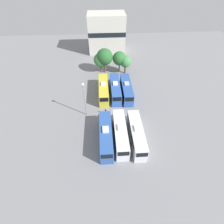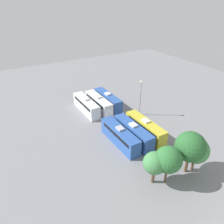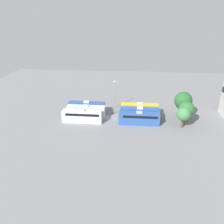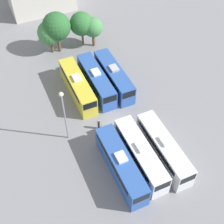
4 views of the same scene
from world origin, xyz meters
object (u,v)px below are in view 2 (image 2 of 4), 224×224
object	(u,v)px
tree_0	(196,150)
tree_2	(168,160)
bus_3	(145,128)
bus_5	(120,136)
bus_1	(99,103)
worker_person	(123,116)
tree_1	(190,147)
tree_3	(155,163)
light_pole	(141,93)
bus_4	(133,132)
bus_0	(108,100)
bus_2	(86,105)

from	to	relation	value
tree_0	tree_2	distance (m)	5.83
bus_3	bus_5	size ratio (longest dim) A/B	1.00
bus_1	worker_person	distance (m)	7.97
tree_1	tree_3	bearing A→B (deg)	-8.85
bus_3	bus_5	xyz separation A→B (m)	(6.09, -0.24, 0.00)
bus_5	worker_person	world-z (taller)	bus_5
bus_5	light_pole	world-z (taller)	light_pole
bus_5	light_pole	bearing A→B (deg)	-144.52
bus_4	bus_5	world-z (taller)	same
bus_0	light_pole	bearing A→B (deg)	118.19
bus_5	worker_person	distance (m)	9.67
light_pole	tree_2	bearing A→B (deg)	63.92
bus_0	bus_3	xyz separation A→B (m)	(-0.04, 15.72, 0.00)
light_pole	tree_3	bearing A→B (deg)	58.62
tree_2	tree_0	bearing A→B (deg)	177.27
tree_0	bus_1	bearing A→B (deg)	-82.80
bus_2	bus_0	bearing A→B (deg)	179.47
bus_4	bus_5	xyz separation A→B (m)	(2.96, -0.25, 0.00)
bus_2	tree_2	size ratio (longest dim) A/B	1.65
light_pole	bus_2	bearing A→B (deg)	-37.78
worker_person	tree_3	distance (m)	20.34
bus_0	bus_3	bearing A→B (deg)	90.14
bus_0	bus_2	size ratio (longest dim) A/B	1.00
tree_0	tree_2	world-z (taller)	tree_2
bus_2	bus_5	xyz separation A→B (m)	(-0.11, 15.53, 0.00)
tree_1	tree_2	distance (m)	4.58
bus_4	tree_1	size ratio (longest dim) A/B	1.43
bus_4	worker_person	xyz separation A→B (m)	(-2.86, -7.92, -0.96)
bus_5	tree_3	bearing A→B (deg)	84.95
bus_1	tree_0	world-z (taller)	tree_0
worker_person	bus_2	bearing A→B (deg)	-52.98
bus_1	tree_2	world-z (taller)	tree_2
bus_1	bus_2	world-z (taller)	same
worker_person	tree_0	bearing A→B (deg)	92.20
bus_5	worker_person	bearing A→B (deg)	-127.20
bus_3	bus_4	distance (m)	3.13
bus_0	tree_0	distance (m)	28.06
bus_2	light_pole	world-z (taller)	light_pole
bus_1	bus_5	xyz separation A→B (m)	(3.11, 15.10, 0.00)
worker_person	light_pole	world-z (taller)	light_pole
bus_1	tree_0	bearing A→B (deg)	97.20
bus_3	tree_3	bearing A→B (deg)	57.24
bus_5	tree_0	world-z (taller)	tree_0
bus_2	worker_person	distance (m)	9.89
tree_3	bus_2	bearing A→B (deg)	-91.89
bus_3	worker_person	world-z (taller)	bus_3
bus_0	bus_5	distance (m)	16.61
worker_person	tree_3	world-z (taller)	tree_3
bus_4	worker_person	world-z (taller)	bus_4
bus_4	light_pole	xyz separation A→B (m)	(-7.42, -7.65, 4.10)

